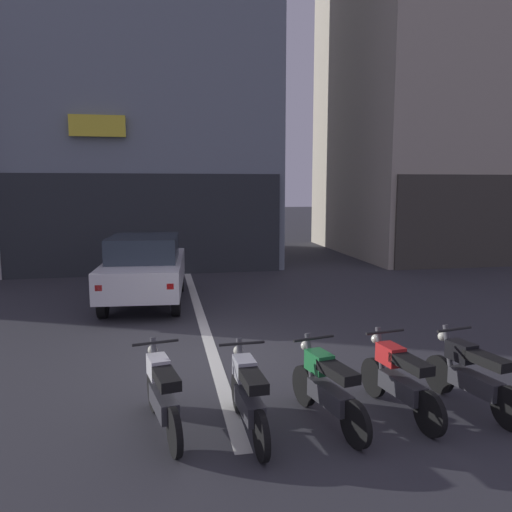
% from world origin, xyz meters
% --- Properties ---
extents(ground_plane, '(120.00, 120.00, 0.00)m').
position_xyz_m(ground_plane, '(0.00, 0.00, 0.00)').
color(ground_plane, '#333338').
extents(lane_centre_line, '(0.20, 18.00, 0.01)m').
position_xyz_m(lane_centre_line, '(0.00, 6.00, 0.00)').
color(lane_centre_line, silver).
rests_on(lane_centre_line, ground).
extents(building_mid_block, '(10.32, 7.75, 15.29)m').
position_xyz_m(building_mid_block, '(-1.90, 12.08, 7.63)').
color(building_mid_block, gray).
rests_on(building_mid_block, ground).
extents(building_far_right, '(9.66, 8.93, 16.57)m').
position_xyz_m(building_far_right, '(11.54, 12.08, 8.27)').
color(building_far_right, '#B2A893').
rests_on(building_far_right, ground).
extents(car_white_crossing_near, '(2.06, 4.22, 1.64)m').
position_xyz_m(car_white_crossing_near, '(-1.20, 4.23, 0.89)').
color(car_white_crossing_near, black).
rests_on(car_white_crossing_near, ground).
extents(motorcycle_white_row_leftmost, '(0.55, 1.65, 0.98)m').
position_xyz_m(motorcycle_white_row_leftmost, '(-0.83, -2.32, 0.46)').
color(motorcycle_white_row_leftmost, black).
rests_on(motorcycle_white_row_leftmost, ground).
extents(motorcycle_silver_row_left_mid, '(0.55, 1.67, 0.98)m').
position_xyz_m(motorcycle_silver_row_left_mid, '(0.12, -2.55, 0.46)').
color(motorcycle_silver_row_left_mid, black).
rests_on(motorcycle_silver_row_left_mid, ground).
extents(motorcycle_green_row_centre, '(0.56, 1.65, 0.98)m').
position_xyz_m(motorcycle_green_row_centre, '(1.08, -2.50, 0.46)').
color(motorcycle_green_row_centre, black).
rests_on(motorcycle_green_row_centre, ground).
extents(motorcycle_red_row_right_mid, '(0.55, 1.66, 0.98)m').
position_xyz_m(motorcycle_red_row_right_mid, '(2.03, -2.41, 0.46)').
color(motorcycle_red_row_right_mid, black).
rests_on(motorcycle_red_row_right_mid, ground).
extents(motorcycle_black_row_rightmost, '(0.55, 1.65, 0.98)m').
position_xyz_m(motorcycle_black_row_rightmost, '(2.99, -2.47, 0.46)').
color(motorcycle_black_row_rightmost, black).
rests_on(motorcycle_black_row_rightmost, ground).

